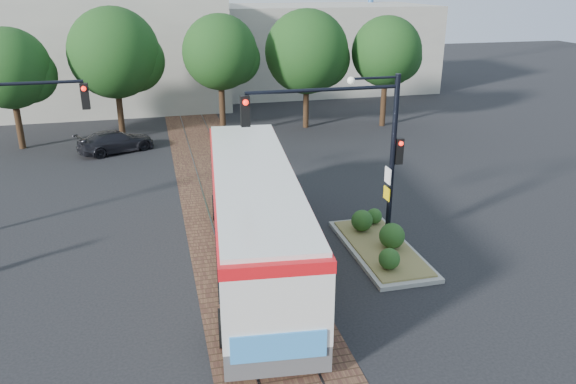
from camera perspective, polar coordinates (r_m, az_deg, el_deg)
The scene contains 8 objects.
ground at distance 19.95m, azimuth -4.64°, elevation -6.26°, with size 120.00×120.00×0.00m, color black.
trackbed at distance 23.54m, azimuth -6.26°, elevation -1.91°, with size 3.60×40.00×0.02m.
tree_row at distance 34.46m, azimuth -7.50°, elevation 13.67°, with size 26.40×5.60×7.67m.
warehouses at distance 46.65m, azimuth -11.49°, elevation 14.00°, with size 40.00×13.00×8.00m.
city_bus at distance 18.55m, azimuth -3.42°, elevation -2.09°, with size 3.84×12.59×3.32m.
traffic_island at distance 20.26m, azimuth 9.38°, elevation -5.00°, with size 2.20×5.20×1.13m.
signal_pole_main at distance 18.65m, azimuth 7.24°, elevation 5.42°, with size 5.49×0.46×6.00m.
parked_car at distance 32.71m, azimuth -17.10°, elevation 4.94°, with size 1.70×4.19×1.21m, color black.
Camera 1 is at (-2.69, -17.56, 9.07)m, focal length 35.00 mm.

